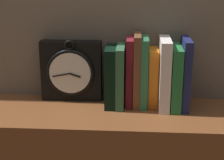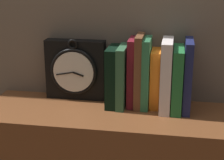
{
  "view_description": "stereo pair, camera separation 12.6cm",
  "coord_description": "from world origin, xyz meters",
  "px_view_note": "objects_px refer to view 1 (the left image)",
  "views": [
    {
      "loc": [
        0.08,
        -1.2,
        1.27
      ],
      "look_at": [
        0.0,
        0.0,
        0.89
      ],
      "focal_mm": 60.0,
      "sensor_mm": 36.0,
      "label": 1
    },
    {
      "loc": [
        0.21,
        -1.19,
        1.27
      ],
      "look_at": [
        0.0,
        0.0,
        0.89
      ],
      "focal_mm": 60.0,
      "sensor_mm": 36.0,
      "label": 2
    }
  ],
  "objects_px": {
    "book_slot7_green": "(175,77)",
    "book_slot4_green": "(144,72)",
    "book_slot1_green": "(121,76)",
    "book_slot6_white": "(164,74)",
    "book_slot5_orange": "(153,77)",
    "clock": "(71,71)",
    "book_slot2_maroon": "(130,72)",
    "book_slot3_brown": "(137,70)",
    "book_slot0_black": "(111,76)",
    "book_slot8_navy": "(185,73)"
  },
  "relations": [
    {
      "from": "book_slot4_green",
      "to": "book_slot1_green",
      "type": "bearing_deg",
      "value": -174.52
    },
    {
      "from": "book_slot6_white",
      "to": "book_slot8_navy",
      "type": "bearing_deg",
      "value": 3.01
    },
    {
      "from": "book_slot4_green",
      "to": "book_slot8_navy",
      "type": "distance_m",
      "value": 0.14
    },
    {
      "from": "clock",
      "to": "book_slot1_green",
      "type": "height_order",
      "value": "clock"
    },
    {
      "from": "book_slot7_green",
      "to": "book_slot2_maroon",
      "type": "bearing_deg",
      "value": 172.67
    },
    {
      "from": "book_slot0_black",
      "to": "book_slot3_brown",
      "type": "bearing_deg",
      "value": 3.48
    },
    {
      "from": "clock",
      "to": "book_slot7_green",
      "type": "distance_m",
      "value": 0.38
    },
    {
      "from": "book_slot2_maroon",
      "to": "clock",
      "type": "bearing_deg",
      "value": 172.69
    },
    {
      "from": "book_slot2_maroon",
      "to": "book_slot8_navy",
      "type": "xyz_separation_m",
      "value": [
        0.19,
        -0.02,
        0.0
      ]
    },
    {
      "from": "book_slot4_green",
      "to": "book_slot5_orange",
      "type": "xyz_separation_m",
      "value": [
        0.03,
        0.01,
        -0.02
      ]
    },
    {
      "from": "clock",
      "to": "book_slot2_maroon",
      "type": "bearing_deg",
      "value": -7.31
    },
    {
      "from": "book_slot1_green",
      "to": "book_slot6_white",
      "type": "xyz_separation_m",
      "value": [
        0.15,
        -0.01,
        0.01
      ]
    },
    {
      "from": "book_slot4_green",
      "to": "book_slot6_white",
      "type": "relative_size",
      "value": 1.0
    },
    {
      "from": "book_slot2_maroon",
      "to": "book_slot8_navy",
      "type": "relative_size",
      "value": 0.98
    },
    {
      "from": "book_slot7_green",
      "to": "book_slot3_brown",
      "type": "bearing_deg",
      "value": 173.57
    },
    {
      "from": "book_slot1_green",
      "to": "book_slot4_green",
      "type": "xyz_separation_m",
      "value": [
        0.08,
        0.01,
        0.01
      ]
    },
    {
      "from": "book_slot3_brown",
      "to": "book_slot8_navy",
      "type": "bearing_deg",
      "value": -3.73
    },
    {
      "from": "book_slot5_orange",
      "to": "book_slot6_white",
      "type": "xyz_separation_m",
      "value": [
        0.04,
        -0.02,
        0.02
      ]
    },
    {
      "from": "book_slot5_orange",
      "to": "clock",
      "type": "bearing_deg",
      "value": 175.03
    },
    {
      "from": "book_slot0_black",
      "to": "book_slot4_green",
      "type": "height_order",
      "value": "book_slot4_green"
    },
    {
      "from": "book_slot1_green",
      "to": "book_slot3_brown",
      "type": "distance_m",
      "value": 0.06
    },
    {
      "from": "book_slot5_orange",
      "to": "book_slot6_white",
      "type": "relative_size",
      "value": 0.83
    },
    {
      "from": "book_slot0_black",
      "to": "book_slot7_green",
      "type": "height_order",
      "value": "book_slot7_green"
    },
    {
      "from": "book_slot4_green",
      "to": "book_slot5_orange",
      "type": "distance_m",
      "value": 0.04
    },
    {
      "from": "book_slot3_brown",
      "to": "book_slot7_green",
      "type": "height_order",
      "value": "book_slot3_brown"
    },
    {
      "from": "clock",
      "to": "book_slot6_white",
      "type": "xyz_separation_m",
      "value": [
        0.34,
        -0.05,
        0.01
      ]
    },
    {
      "from": "book_slot0_black",
      "to": "book_slot5_orange",
      "type": "xyz_separation_m",
      "value": [
        0.15,
        0.01,
        -0.0
      ]
    },
    {
      "from": "clock",
      "to": "book_slot0_black",
      "type": "relative_size",
      "value": 1.1
    },
    {
      "from": "book_slot6_white",
      "to": "book_slot8_navy",
      "type": "distance_m",
      "value": 0.07
    },
    {
      "from": "book_slot5_orange",
      "to": "book_slot7_green",
      "type": "bearing_deg",
      "value": -16.23
    },
    {
      "from": "clock",
      "to": "book_slot8_navy",
      "type": "distance_m",
      "value": 0.41
    },
    {
      "from": "book_slot3_brown",
      "to": "book_slot4_green",
      "type": "xyz_separation_m",
      "value": [
        0.03,
        -0.0,
        -0.01
      ]
    },
    {
      "from": "book_slot6_white",
      "to": "book_slot8_navy",
      "type": "relative_size",
      "value": 1.0
    },
    {
      "from": "book_slot2_maroon",
      "to": "book_slot5_orange",
      "type": "distance_m",
      "value": 0.09
    },
    {
      "from": "book_slot2_maroon",
      "to": "book_slot3_brown",
      "type": "height_order",
      "value": "book_slot3_brown"
    },
    {
      "from": "book_slot3_brown",
      "to": "book_slot4_green",
      "type": "relative_size",
      "value": 1.04
    },
    {
      "from": "book_slot2_maroon",
      "to": "book_slot3_brown",
      "type": "distance_m",
      "value": 0.03
    },
    {
      "from": "book_slot6_white",
      "to": "book_slot5_orange",
      "type": "bearing_deg",
      "value": 149.81
    },
    {
      "from": "book_slot2_maroon",
      "to": "book_slot7_green",
      "type": "bearing_deg",
      "value": -7.33
    },
    {
      "from": "book_slot1_green",
      "to": "book_slot0_black",
      "type": "bearing_deg",
      "value": 174.79
    },
    {
      "from": "book_slot0_black",
      "to": "book_slot5_orange",
      "type": "bearing_deg",
      "value": 4.88
    },
    {
      "from": "clock",
      "to": "book_slot1_green",
      "type": "relative_size",
      "value": 1.07
    },
    {
      "from": "book_slot7_green",
      "to": "book_slot0_black",
      "type": "bearing_deg",
      "value": 177.59
    },
    {
      "from": "book_slot7_green",
      "to": "clock",
      "type": "bearing_deg",
      "value": 172.68
    },
    {
      "from": "book_slot0_black",
      "to": "book_slot1_green",
      "type": "bearing_deg",
      "value": -5.21
    },
    {
      "from": "book_slot0_black",
      "to": "book_slot6_white",
      "type": "relative_size",
      "value": 0.86
    },
    {
      "from": "clock",
      "to": "book_slot7_green",
      "type": "bearing_deg",
      "value": -7.32
    },
    {
      "from": "book_slot4_green",
      "to": "book_slot8_navy",
      "type": "bearing_deg",
      "value": -4.14
    },
    {
      "from": "book_slot4_green",
      "to": "book_slot6_white",
      "type": "distance_m",
      "value": 0.07
    },
    {
      "from": "book_slot7_green",
      "to": "book_slot4_green",
      "type": "bearing_deg",
      "value": 172.41
    }
  ]
}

